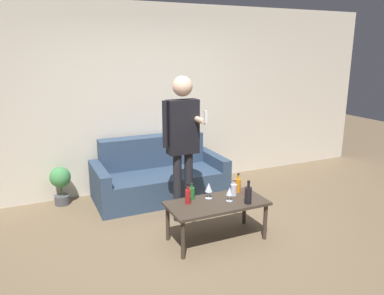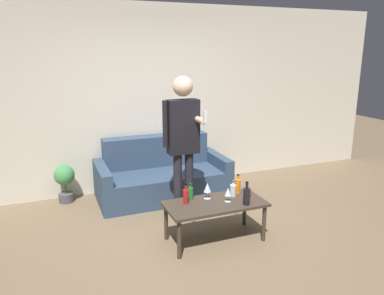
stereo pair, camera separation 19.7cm
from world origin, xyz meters
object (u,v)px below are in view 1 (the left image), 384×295
(couch, at_px, (158,176))
(bottle_orange, at_px, (234,189))
(coffee_table, at_px, (217,206))
(person_standing_front, at_px, (182,135))

(couch, height_order, bottle_orange, couch)
(couch, distance_m, coffee_table, 1.50)
(couch, bearing_deg, bottle_orange, -73.49)
(bottle_orange, bearing_deg, coffee_table, -160.27)
(bottle_orange, bearing_deg, couch, 106.51)
(bottle_orange, bearing_deg, person_standing_front, 126.91)
(couch, relative_size, bottle_orange, 9.96)
(coffee_table, relative_size, person_standing_front, 0.62)
(couch, xyz_separation_m, person_standing_front, (0.01, -0.86, 0.78))
(coffee_table, distance_m, bottle_orange, 0.31)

